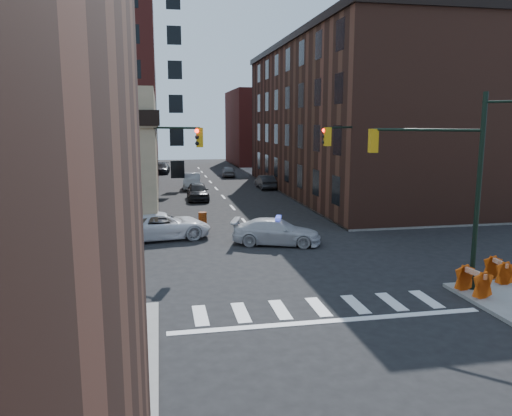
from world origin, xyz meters
name	(u,v)px	position (x,y,z in m)	size (l,w,h in m)	color
ground	(277,259)	(0.00, 0.00, 0.00)	(140.00, 140.00, 0.00)	black
sidewalk_ne	(397,178)	(23.00, 32.75, 0.07)	(34.00, 54.50, 0.15)	gray
bank_building	(8,155)	(-17.00, 16.50, 4.50)	(22.00, 22.00, 9.00)	tan
apartment_block	(47,79)	(-18.50, 40.00, 12.00)	(25.00, 25.00, 24.00)	maroon
commercial_row_ne	(354,122)	(13.00, 22.50, 7.00)	(14.00, 34.00, 14.00)	#49271D
filler_nw	(94,115)	(-16.00, 62.00, 8.00)	(20.00, 18.00, 16.00)	brown
filler_ne	(279,128)	(14.00, 58.00, 6.00)	(16.00, 16.00, 12.00)	maroon
signal_pole_se	(451,180)	(6.04, -5.52, 4.61)	(5.40, 5.27, 8.00)	black
signal_pole_nw	(159,168)	(-5.85, 5.34, 4.34)	(3.58, 3.67, 8.00)	black
signal_pole_ne	(349,165)	(5.84, 5.35, 4.34)	(3.67, 3.58, 8.00)	black
tree_ne_near	(290,156)	(7.50, 26.00, 3.49)	(3.00, 3.00, 4.85)	black
tree_ne_far	(273,151)	(7.50, 34.00, 3.49)	(3.00, 3.00, 4.85)	black
police_car	(276,232)	(0.70, 3.18, 0.74)	(2.07, 5.09, 1.48)	silver
pickup	(162,226)	(-5.76, 5.80, 0.81)	(2.68, 5.81, 1.61)	white
parked_car_wnear	(198,191)	(-2.50, 20.60, 0.79)	(1.86, 4.63, 1.58)	black
parked_car_wfar	(192,181)	(-2.50, 28.32, 0.81)	(1.72, 4.93, 1.62)	#95989D
parked_car_wdeep	(162,168)	(-5.50, 45.08, 0.71)	(1.98, 4.87, 1.41)	black
parked_car_enear	(265,182)	(5.12, 27.12, 0.71)	(1.50, 4.30, 1.42)	black
parked_car_efar	(229,171)	(2.89, 39.32, 0.69)	(1.63, 4.05, 1.38)	gray
pedestrian_a	(118,224)	(-8.36, 6.00, 0.98)	(0.61, 0.40, 1.66)	black
pedestrian_b	(68,219)	(-11.36, 7.13, 1.14)	(0.97, 0.75, 1.99)	black
pedestrian_c	(35,225)	(-13.00, 6.00, 1.08)	(1.10, 0.46, 1.87)	#1E252D
barrel_road	(291,236)	(1.56, 3.08, 0.47)	(0.53, 0.53, 0.95)	orange
barrel_bank	(203,219)	(-3.07, 8.86, 0.50)	(0.56, 0.56, 1.00)	#ED540B
barricade_se_a	(499,271)	(8.50, -5.70, 0.62)	(1.26, 0.63, 0.95)	#CA6709
barricade_se_b	(473,282)	(6.40, -7.00, 0.66)	(1.36, 0.68, 1.02)	orange
barricade_nw_a	(137,224)	(-7.33, 7.41, 0.64)	(1.32, 0.66, 0.99)	red
barricade_nw_b	(72,234)	(-10.92, 5.70, 0.55)	(1.06, 0.53, 0.80)	#CE5509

